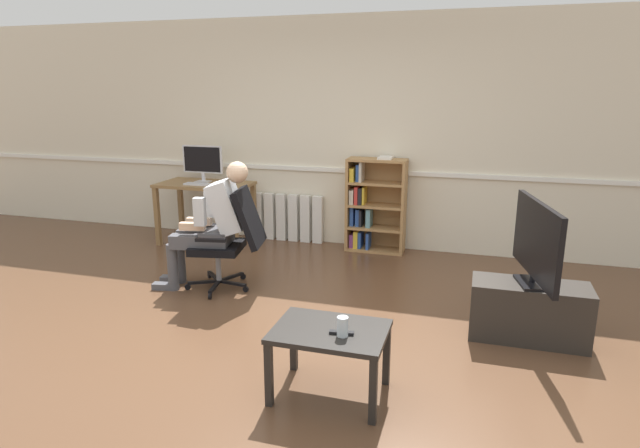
{
  "coord_description": "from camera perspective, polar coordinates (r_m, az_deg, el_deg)",
  "views": [
    {
      "loc": [
        1.49,
        -3.6,
        1.91
      ],
      "look_at": [
        0.15,
        0.85,
        0.7
      ],
      "focal_mm": 29.96,
      "sensor_mm": 36.0,
      "label": 1
    }
  ],
  "objects": [
    {
      "name": "ground_plane",
      "position": [
        4.34,
        -5.24,
        -11.58
      ],
      "size": [
        18.0,
        18.0,
        0.0
      ],
      "primitive_type": "plane",
      "color": "brown"
    },
    {
      "name": "back_wall",
      "position": [
        6.45,
        3.37,
        9.55
      ],
      "size": [
        12.0,
        0.13,
        2.7
      ],
      "color": "beige",
      "rests_on": "ground_plane"
    },
    {
      "name": "computer_desk",
      "position": [
        6.71,
        -12.17,
        3.31
      ],
      "size": [
        1.12,
        0.63,
        0.76
      ],
      "color": "olive",
      "rests_on": "ground_plane"
    },
    {
      "name": "imac_monitor",
      "position": [
        6.74,
        -12.44,
        6.61
      ],
      "size": [
        0.53,
        0.14,
        0.45
      ],
      "color": "silver",
      "rests_on": "computer_desk"
    },
    {
      "name": "keyboard",
      "position": [
        6.56,
        -12.74,
        4.17
      ],
      "size": [
        0.38,
        0.12,
        0.02
      ],
      "primitive_type": "cube",
      "color": "silver",
      "rests_on": "computer_desk"
    },
    {
      "name": "computer_mouse",
      "position": [
        6.46,
        -10.85,
        4.17
      ],
      "size": [
        0.06,
        0.1,
        0.03
      ],
      "primitive_type": "cube",
      "color": "white",
      "rests_on": "computer_desk"
    },
    {
      "name": "bookshelf",
      "position": [
        6.31,
        5.53,
        1.95
      ],
      "size": [
        0.68,
        0.29,
        1.12
      ],
      "color": "#AD7F4C",
      "rests_on": "ground_plane"
    },
    {
      "name": "radiator",
      "position": [
        6.75,
        -3.5,
        0.7
      ],
      "size": [
        0.93,
        0.08,
        0.59
      ],
      "color": "white",
      "rests_on": "ground_plane"
    },
    {
      "name": "office_chair",
      "position": [
        5.13,
        -9.41,
        -1.25
      ],
      "size": [
        0.77,
        0.63,
        0.99
      ],
      "rotation": [
        0.0,
        0.0,
        -1.38
      ],
      "color": "black",
      "rests_on": "ground_plane"
    },
    {
      "name": "person_seated",
      "position": [
        5.15,
        -11.45,
        0.19
      ],
      "size": [
        0.96,
        0.48,
        1.24
      ],
      "rotation": [
        0.0,
        0.0,
        -1.38
      ],
      "color": "#4C4C51",
      "rests_on": "ground_plane"
    },
    {
      "name": "tv_stand",
      "position": [
        4.45,
        21.41,
        -8.69
      ],
      "size": [
        0.87,
        0.37,
        0.45
      ],
      "color": "#2D2823",
      "rests_on": "ground_plane"
    },
    {
      "name": "tv_screen",
      "position": [
        4.28,
        22.12,
        -1.77
      ],
      "size": [
        0.26,
        0.98,
        0.63
      ],
      "rotation": [
        0.0,
        0.0,
        1.78
      ],
      "color": "black",
      "rests_on": "tv_stand"
    },
    {
      "name": "coffee_table",
      "position": [
        3.39,
        1.07,
        -12.15
      ],
      "size": [
        0.7,
        0.51,
        0.45
      ],
      "color": "black",
      "rests_on": "ground_plane"
    },
    {
      "name": "drinking_glass",
      "position": [
        3.25,
        2.43,
        -10.89
      ],
      "size": [
        0.07,
        0.07,
        0.12
      ],
      "primitive_type": "cylinder",
      "color": "silver",
      "rests_on": "coffee_table"
    },
    {
      "name": "spare_remote",
      "position": [
        3.3,
        2.32,
        -11.52
      ],
      "size": [
        0.15,
        0.06,
        0.02
      ],
      "primitive_type": "cube",
      "rotation": [
        0.0,
        0.0,
        4.85
      ],
      "color": "black",
      "rests_on": "coffee_table"
    }
  ]
}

